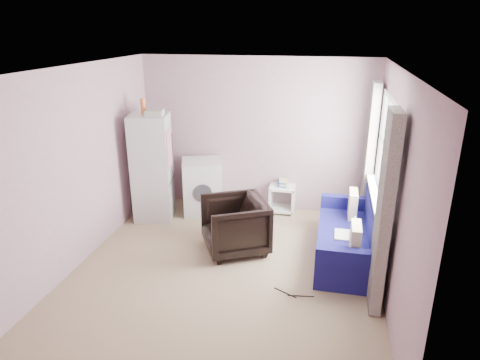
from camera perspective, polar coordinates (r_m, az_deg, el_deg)
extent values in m
cube|color=#988163|center=(5.61, -1.82, -11.79)|extent=(3.80, 4.20, 0.02)
cube|color=silver|center=(4.79, -2.15, 14.79)|extent=(3.80, 4.20, 0.02)
cube|color=#A5838E|center=(7.04, 2.18, 6.05)|extent=(3.80, 0.02, 2.50)
cube|color=#A5838E|center=(3.25, -11.14, -11.81)|extent=(3.80, 0.02, 2.50)
cube|color=#A5838E|center=(5.81, -20.59, 1.72)|extent=(0.02, 4.20, 2.50)
cube|color=#A5838E|center=(4.98, 19.88, -1.12)|extent=(0.02, 4.20, 2.50)
cube|color=white|center=(5.57, 19.11, 3.84)|extent=(0.01, 1.60, 1.20)
imported|color=black|center=(5.83, -0.71, -5.71)|extent=(1.04, 1.06, 0.83)
cube|color=#B1B1B1|center=(6.83, -11.63, 1.62)|extent=(0.68, 0.68, 1.68)
cube|color=#302F34|center=(6.84, -9.10, -0.09)|extent=(0.12, 0.53, 0.02)
cube|color=#302F34|center=(6.90, -9.02, 4.27)|extent=(0.02, 0.03, 0.48)
cube|color=silver|center=(6.65, -9.37, 4.27)|extent=(0.09, 0.40, 0.58)
cylinder|color=#CB6528|center=(6.66, -12.79, 9.58)|extent=(0.09, 0.09, 0.23)
cube|color=#999990|center=(6.49, -11.33, 8.79)|extent=(0.30, 0.33, 0.09)
cube|color=#B1B1B1|center=(7.08, -5.08, -0.83)|extent=(0.78, 0.78, 0.88)
cube|color=#302F34|center=(6.93, -5.17, 2.26)|extent=(0.72, 0.71, 0.05)
cylinder|color=#302F34|center=(6.79, -4.99, -1.72)|extent=(0.28, 0.11, 0.29)
cube|color=silver|center=(7.08, 5.71, -0.90)|extent=(0.42, 0.42, 0.04)
cube|color=silver|center=(7.22, 5.60, -3.72)|extent=(0.42, 0.42, 0.04)
cube|color=silver|center=(7.17, 4.16, -2.34)|extent=(0.04, 0.41, 0.46)
cube|color=silver|center=(7.14, 7.15, -2.55)|extent=(0.04, 0.41, 0.46)
cube|color=navy|center=(7.06, 5.72, -0.66)|extent=(0.14, 0.20, 0.03)
cube|color=tan|center=(7.05, 5.81, -0.46)|extent=(0.16, 0.21, 0.03)
cube|color=navy|center=(7.05, 5.66, -0.23)|extent=(0.15, 0.21, 0.03)
cube|color=tan|center=(7.03, 5.79, -0.05)|extent=(0.16, 0.22, 0.03)
cube|color=navy|center=(5.91, 14.17, -8.46)|extent=(0.81, 1.70, 0.38)
cube|color=navy|center=(5.77, 17.63, -5.19)|extent=(0.18, 1.69, 0.41)
cube|color=navy|center=(5.06, 14.59, -9.97)|extent=(0.80, 0.14, 0.19)
cube|color=navy|center=(6.54, 14.26, -2.91)|extent=(0.80, 0.14, 0.19)
cube|color=beige|center=(5.26, 15.12, -7.66)|extent=(0.12, 0.38, 0.38)
cube|color=beige|center=(6.25, 14.80, -3.10)|extent=(0.12, 0.38, 0.38)
cube|color=silver|center=(5.74, 13.60, -7.10)|extent=(0.22, 0.31, 0.02)
cube|color=silver|center=(5.70, 14.87, -6.22)|extent=(0.06, 0.31, 0.21)
cube|color=white|center=(5.75, 17.74, -2.14)|extent=(0.14, 1.70, 0.04)
cube|color=white|center=(5.75, 18.27, -1.90)|extent=(0.02, 1.68, 0.05)
cube|color=white|center=(5.56, 18.93, 3.85)|extent=(0.02, 1.68, 0.05)
cube|color=white|center=(5.44, 19.64, 9.93)|extent=(0.02, 1.68, 0.05)
cube|color=white|center=(4.80, 19.89, 1.28)|extent=(0.02, 0.05, 1.20)
cube|color=white|center=(5.31, 19.22, 3.08)|extent=(0.02, 0.05, 1.20)
cube|color=white|center=(5.82, 18.66, 4.56)|extent=(0.02, 0.05, 1.20)
cube|color=white|center=(6.33, 18.19, 5.80)|extent=(0.02, 0.05, 1.20)
cube|color=beige|center=(4.67, 18.63, -4.37)|extent=(0.12, 0.46, 2.18)
cube|color=beige|center=(6.70, 16.85, 3.12)|extent=(0.12, 0.46, 2.18)
cylinder|color=black|center=(5.14, 8.11, -15.05)|extent=(0.31, 0.05, 0.01)
cylinder|color=black|center=(5.17, 6.05, -14.71)|extent=(0.28, 0.16, 0.01)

